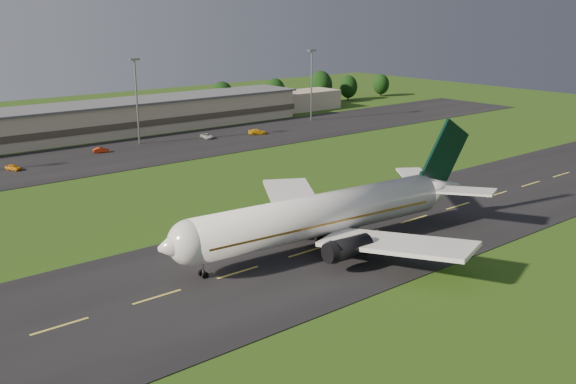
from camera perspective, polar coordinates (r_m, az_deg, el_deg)
ground at (r=92.67m, az=6.78°, el=-3.81°), size 360.00×360.00×0.00m
taxiway at (r=92.66m, az=6.78°, el=-3.78°), size 220.00×30.00×0.10m
apron at (r=149.81m, az=-13.39°, el=3.47°), size 260.00×30.00×0.10m
airliner at (r=86.02m, az=3.34°, el=-2.01°), size 51.27×42.01×15.57m
terminal at (r=173.34m, az=-15.13°, el=6.31°), size 145.00×16.00×8.40m
light_mast_centre at (r=157.03m, az=-13.34°, el=8.73°), size 2.40×1.20×20.35m
light_mast_east at (r=187.60m, az=2.11°, el=10.22°), size 2.40×1.20×20.35m
tree_line at (r=197.32m, az=-7.30°, el=8.16°), size 198.24×9.60×11.15m
service_vehicle_a at (r=139.97m, az=-23.23°, el=2.03°), size 2.87×3.80×1.20m
service_vehicle_b at (r=150.89m, az=-16.28°, el=3.60°), size 3.74×2.15×1.16m
service_vehicle_c at (r=162.63m, az=-7.22°, el=4.96°), size 2.37×4.45×1.19m
service_vehicle_d at (r=166.87m, az=-2.74°, el=5.37°), size 5.11×3.78×1.38m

